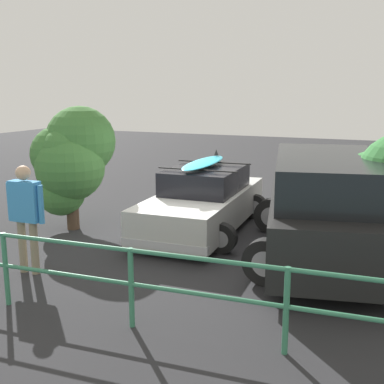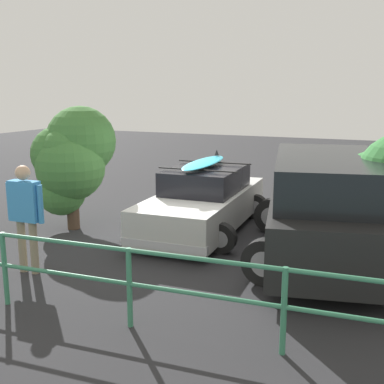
{
  "view_description": "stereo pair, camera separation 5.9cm",
  "coord_description": "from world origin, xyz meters",
  "px_view_note": "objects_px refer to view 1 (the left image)",
  "views": [
    {
      "loc": [
        -3.69,
        8.76,
        2.96
      ],
      "look_at": [
        0.04,
        0.05,
        0.95
      ],
      "focal_mm": 45.0,
      "sensor_mm": 36.0,
      "label": 1
    },
    {
      "loc": [
        -3.75,
        8.73,
        2.96
      ],
      "look_at": [
        0.04,
        0.05,
        0.95
      ],
      "focal_mm": 45.0,
      "sensor_mm": 36.0,
      "label": 2
    }
  ],
  "objects_px": {
    "person_bystander": "(26,209)",
    "bush_near_left": "(71,156)",
    "suv_car": "(326,206)",
    "sedan_car": "(204,201)"
  },
  "relations": [
    {
      "from": "person_bystander",
      "to": "bush_near_left",
      "type": "distance_m",
      "value": 2.78
    },
    {
      "from": "sedan_car",
      "to": "bush_near_left",
      "type": "bearing_deg",
      "value": 19.35
    },
    {
      "from": "sedan_car",
      "to": "suv_car",
      "type": "height_order",
      "value": "suv_car"
    },
    {
      "from": "suv_car",
      "to": "bush_near_left",
      "type": "xyz_separation_m",
      "value": [
        5.38,
        0.11,
        0.62
      ]
    },
    {
      "from": "suv_car",
      "to": "person_bystander",
      "type": "xyz_separation_m",
      "value": [
        4.37,
        2.66,
        0.12
      ]
    },
    {
      "from": "person_bystander",
      "to": "bush_near_left",
      "type": "xyz_separation_m",
      "value": [
        1.01,
        -2.54,
        0.5
      ]
    },
    {
      "from": "sedan_car",
      "to": "bush_near_left",
      "type": "xyz_separation_m",
      "value": [
        2.71,
        0.95,
        0.95
      ]
    },
    {
      "from": "suv_car",
      "to": "bush_near_left",
      "type": "relative_size",
      "value": 1.93
    },
    {
      "from": "sedan_car",
      "to": "suv_car",
      "type": "xyz_separation_m",
      "value": [
        -2.67,
        0.84,
        0.33
      ]
    },
    {
      "from": "person_bystander",
      "to": "bush_near_left",
      "type": "relative_size",
      "value": 0.68
    }
  ]
}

